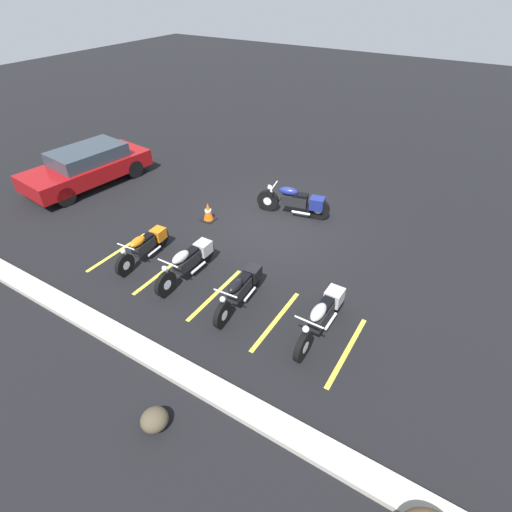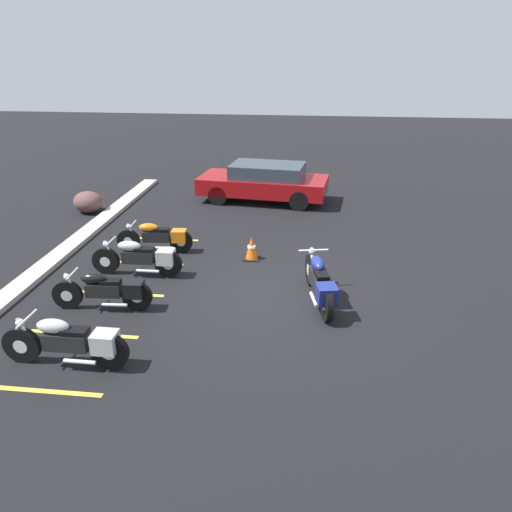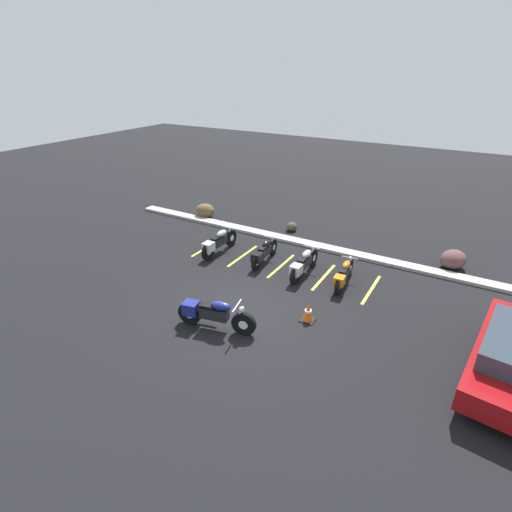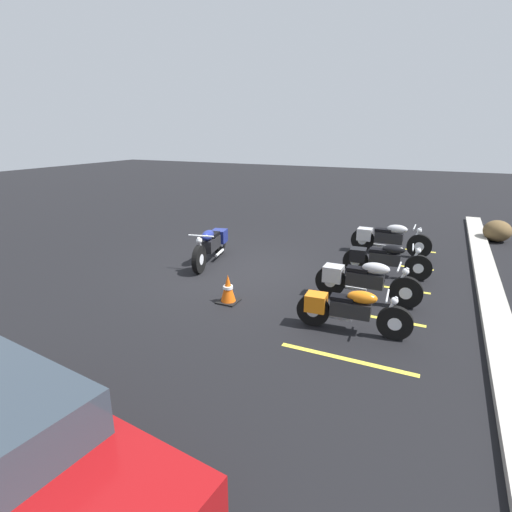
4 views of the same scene
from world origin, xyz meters
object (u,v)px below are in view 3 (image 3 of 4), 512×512
Objects in this scene: parked_bike_1 at (264,252)px; parked_bike_0 at (218,242)px; motorcycle_navy_featured at (212,313)px; landscape_rock_2 at (205,211)px; traffic_cone at (308,312)px; parked_bike_2 at (303,264)px; parked_bike_3 at (344,275)px; landscape_rock_1 at (292,227)px; landscape_rock_0 at (453,259)px.

parked_bike_0 is at bearing 90.85° from parked_bike_1.
motorcycle_navy_featured reaches higher than landscape_rock_2.
landscape_rock_2 reaches higher than traffic_cone.
motorcycle_navy_featured is at bearing 167.48° from parked_bike_2.
motorcycle_navy_featured reaches higher than parked_bike_2.
parked_bike_3 is 8.44m from landscape_rock_2.
parked_bike_0 is 3.83m from landscape_rock_1.
parked_bike_2 is at bearing -24.65° from landscape_rock_2.
motorcycle_navy_featured is 1.12× the size of parked_bike_1.
landscape_rock_2 is (-7.91, 2.94, -0.08)m from parked_bike_3.
landscape_rock_0 is 6.50m from traffic_cone.
motorcycle_navy_featured is 4.19m from parked_bike_2.
parked_bike_0 is 1.07× the size of parked_bike_1.
parked_bike_3 is at bearing 85.46° from traffic_cone.
landscape_rock_2 reaches higher than landscape_rock_1.
parked_bike_0 is 3.71× the size of traffic_cone.
parked_bike_2 reaches higher than traffic_cone.
parked_bike_3 is at bearing -89.04° from parked_bike_0.
parked_bike_2 is at bearing -89.34° from parked_bike_0.
parked_bike_1 is at bearing -153.05° from landscape_rock_0.
parked_bike_1 reaches higher than landscape_rock_2.
parked_bike_3 is at bearing -44.28° from landscape_rock_1.
parked_bike_2 is 4.50× the size of landscape_rock_1.
parked_bike_0 is 4.14m from landscape_rock_2.
parked_bike_0 is at bearing 90.07° from parked_bike_2.
parked_bike_1 reaches higher than parked_bike_3.
parked_bike_2 is 3.63× the size of traffic_cone.
traffic_cone is (4.84, -2.41, -0.18)m from parked_bike_0.
landscape_rock_2 is at bearing 145.10° from traffic_cone.
parked_bike_0 is 5.04m from parked_bike_3.
landscape_rock_0 is 1.68× the size of traffic_cone.
traffic_cone is at bearing -152.73° from parked_bike_2.
motorcycle_navy_featured is 3.88× the size of traffic_cone.
parked_bike_1 is at bearing 84.58° from parked_bike_2.
landscape_rock_0 is 1.09× the size of landscape_rock_2.
parked_bike_0 is at bearing 111.54° from motorcycle_navy_featured.
landscape_rock_1 is at bearing 41.94° from parked_bike_3.
traffic_cone is at bearing -34.90° from landscape_rock_2.
motorcycle_navy_featured is 8.99m from landscape_rock_2.
landscape_rock_0 is (4.43, 3.25, -0.11)m from parked_bike_2.
landscape_rock_1 is at bearing -22.10° from parked_bike_0.
parked_bike_1 is 5.57m from landscape_rock_2.
landscape_rock_0 is (8.02, 3.26, -0.12)m from parked_bike_0.
parked_bike_2 is 7.12m from landscape_rock_2.
landscape_rock_1 is at bearing 119.67° from traffic_cone.
landscape_rock_2 is at bearing 65.24° from parked_bike_2.
landscape_rock_0 is 6.56m from landscape_rock_1.
landscape_rock_0 is at bearing -53.83° from parked_bike_2.
parked_bike_2 reaches higher than parked_bike_3.
landscape_rock_2 is (-6.47, 2.97, -0.12)m from parked_bike_2.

